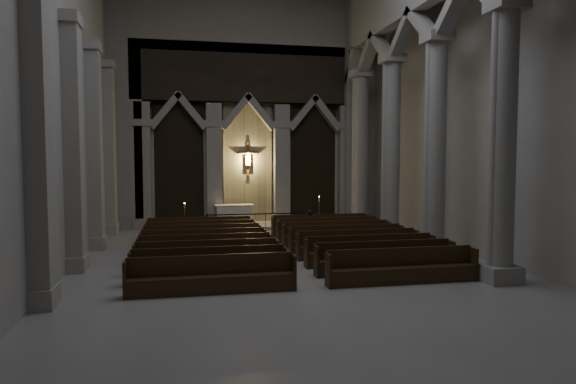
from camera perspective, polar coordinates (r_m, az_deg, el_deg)
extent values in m
plane|color=gray|center=(16.36, 0.76, -8.85)|extent=(24.00, 24.00, 0.00)
cube|color=#9E9B94|center=(27.90, -4.58, 8.79)|extent=(14.00, 0.10, 12.00)
cube|color=#9E9B94|center=(16.17, -24.84, 12.04)|extent=(0.10, 24.00, 12.00)
cube|color=#9E9B94|center=(18.90, 22.39, 10.87)|extent=(0.10, 24.00, 12.00)
cube|color=#9A9790|center=(27.16, -15.81, 2.88)|extent=(0.80, 0.50, 6.40)
cube|color=#9A9790|center=(27.36, -15.70, -3.31)|extent=(1.05, 0.70, 0.50)
cube|color=#9A9790|center=(27.21, -15.90, 7.41)|extent=(1.00, 0.65, 0.35)
cube|color=#9A9790|center=(27.14, -8.20, 2.99)|extent=(0.80, 0.50, 6.40)
cube|color=#9A9790|center=(27.34, -8.14, -3.21)|extent=(1.05, 0.70, 0.50)
cube|color=#9A9790|center=(27.19, -8.24, 7.52)|extent=(1.00, 0.65, 0.35)
cube|color=#9A9790|center=(27.59, -0.70, 3.04)|extent=(0.80, 0.50, 6.40)
cube|color=#9A9790|center=(27.79, -0.70, -3.05)|extent=(1.05, 0.70, 0.50)
cube|color=#9A9790|center=(27.64, -0.71, 7.50)|extent=(1.00, 0.65, 0.35)
cube|color=#9A9790|center=(28.49, 6.43, 3.04)|extent=(0.80, 0.50, 6.40)
cube|color=#9A9790|center=(28.68, 6.39, -2.86)|extent=(1.05, 0.70, 0.50)
cube|color=#9A9790|center=(28.54, 6.47, 7.36)|extent=(1.00, 0.65, 0.35)
cube|color=black|center=(27.44, -12.01, 3.58)|extent=(2.60, 0.15, 7.00)
cube|color=tan|center=(27.65, -4.52, 3.65)|extent=(2.60, 0.15, 7.00)
cube|color=black|center=(28.32, 2.75, 3.66)|extent=(2.60, 0.15, 7.00)
cube|color=black|center=(27.65, -4.47, 13.01)|extent=(12.00, 0.50, 3.00)
cube|color=#9A9790|center=(27.24, -17.55, 5.58)|extent=(1.60, 0.50, 9.00)
cube|color=#9A9790|center=(28.76, 7.98, 5.63)|extent=(1.60, 0.50, 9.00)
cube|color=#9A9790|center=(28.16, -4.50, 18.04)|extent=(14.00, 0.50, 3.00)
plane|color=#E7B568|center=(27.62, -4.51, 3.65)|extent=(1.50, 0.00, 1.50)
cube|color=brown|center=(27.53, -4.48, 3.65)|extent=(0.13, 0.08, 1.80)
cube|color=brown|center=(27.53, -4.49, 4.38)|extent=(1.10, 0.08, 0.13)
cube|color=tan|center=(27.47, -4.47, 3.55)|extent=(0.26, 0.10, 0.60)
sphere|color=tan|center=(27.47, -4.47, 4.38)|extent=(0.17, 0.17, 0.17)
cylinder|color=tan|center=(27.44, -5.01, 4.31)|extent=(0.45, 0.08, 0.08)
cylinder|color=tan|center=(27.50, -3.93, 4.32)|extent=(0.45, 0.08, 0.08)
cube|color=#9A9790|center=(26.83, 7.91, -3.34)|extent=(1.00, 1.00, 0.50)
cylinder|color=#9A9790|center=(26.63, 7.99, 4.69)|extent=(0.70, 0.70, 7.50)
cube|color=#9A9790|center=(26.96, 8.07, 12.90)|extent=(0.95, 0.95, 0.35)
cube|color=#9A9790|center=(23.14, 11.23, -4.53)|extent=(1.00, 1.00, 0.50)
cylinder|color=#9A9790|center=(22.90, 11.36, 4.79)|extent=(0.70, 0.70, 7.50)
cube|color=#9A9790|center=(23.29, 11.49, 14.31)|extent=(0.95, 0.95, 0.35)
cube|color=#9A9790|center=(19.56, 15.81, -6.14)|extent=(1.00, 1.00, 0.50)
cylinder|color=#9A9790|center=(19.28, 16.02, 4.90)|extent=(0.70, 0.70, 7.50)
cube|color=#9A9790|center=(19.74, 16.23, 16.15)|extent=(0.95, 0.95, 0.35)
cube|color=#9A9790|center=(16.19, 22.41, -8.38)|extent=(1.00, 1.00, 0.50)
cylinder|color=#9A9790|center=(15.84, 22.76, 5.01)|extent=(0.70, 0.70, 7.50)
cube|color=#9A9790|center=(16.40, 23.13, 18.58)|extent=(0.95, 0.95, 0.35)
cube|color=#9A9790|center=(28.44, 6.71, 5.86)|extent=(0.55, 1.20, 9.20)
cube|color=#9A9790|center=(25.53, -19.05, -3.89)|extent=(0.60, 1.00, 0.50)
cube|color=#9A9790|center=(25.31, -19.23, 4.56)|extent=(0.50, 0.80, 7.50)
cube|color=#9A9790|center=(25.66, -19.43, 13.19)|extent=(0.60, 1.00, 0.35)
cube|color=#9A9790|center=(21.61, -20.42, -5.30)|extent=(0.60, 1.00, 0.50)
cube|color=#9A9790|center=(21.35, -20.65, 4.69)|extent=(0.50, 0.80, 7.50)
cube|color=#9A9790|center=(21.76, -20.90, 14.88)|extent=(0.60, 1.00, 0.35)
cube|color=#9A9790|center=(17.73, -22.40, -7.33)|extent=(0.60, 1.00, 0.50)
cube|color=#9A9790|center=(17.41, -22.72, 4.88)|extent=(0.50, 0.80, 7.50)
cube|color=#9A9790|center=(17.92, -23.06, 17.28)|extent=(0.60, 1.00, 0.35)
cube|color=#9A9790|center=(13.91, -25.52, -10.46)|extent=(0.60, 1.00, 0.50)
cube|color=#9A9790|center=(13.51, -25.99, 5.17)|extent=(0.50, 0.80, 7.50)
cube|color=#9A9790|center=(26.64, -4.14, -3.74)|extent=(8.50, 2.60, 0.15)
cube|color=beige|center=(26.78, -6.00, -2.51)|extent=(1.83, 0.71, 0.97)
cube|color=white|center=(26.73, -6.01, -1.44)|extent=(1.98, 0.79, 0.04)
cube|color=black|center=(24.71, -3.59, -2.45)|extent=(4.65, 0.05, 0.05)
cube|color=black|center=(24.55, -8.98, -3.52)|extent=(0.09, 0.09, 0.93)
cube|color=black|center=(25.19, 1.67, -3.28)|extent=(0.09, 0.09, 0.93)
cylinder|color=black|center=(24.58, -7.89, -3.56)|extent=(0.02, 0.02, 0.86)
cylinder|color=black|center=(24.61, -6.81, -3.54)|extent=(0.02, 0.02, 0.86)
cylinder|color=black|center=(24.66, -5.73, -3.52)|extent=(0.02, 0.02, 0.86)
cylinder|color=black|center=(24.71, -4.65, -3.50)|extent=(0.02, 0.02, 0.86)
cylinder|color=black|center=(24.77, -3.59, -3.48)|extent=(0.02, 0.02, 0.86)
cylinder|color=black|center=(24.84, -2.52, -3.45)|extent=(0.02, 0.02, 0.86)
cylinder|color=black|center=(24.91, -1.46, -3.43)|extent=(0.02, 0.02, 0.86)
cylinder|color=black|center=(25.00, -0.41, -3.40)|extent=(0.02, 0.02, 0.86)
cylinder|color=black|center=(25.09, 0.63, -3.37)|extent=(0.02, 0.02, 0.86)
cylinder|color=olive|center=(24.80, -11.38, -4.49)|extent=(0.25, 0.25, 0.05)
cylinder|color=olive|center=(24.72, -11.40, -3.13)|extent=(0.04, 0.04, 1.19)
cylinder|color=olive|center=(24.66, -11.42, -1.77)|extent=(0.12, 0.12, 0.02)
cylinder|color=#ECE2C6|center=(24.65, -11.43, -1.52)|extent=(0.05, 0.05, 0.21)
sphere|color=#FFB459|center=(24.64, -11.43, -1.23)|extent=(0.05, 0.05, 0.05)
cylinder|color=olive|center=(26.55, 3.48, -3.87)|extent=(0.27, 0.27, 0.06)
cylinder|color=olive|center=(26.47, 3.48, -2.47)|extent=(0.04, 0.04, 1.30)
cylinder|color=olive|center=(26.41, 3.49, -1.06)|extent=(0.14, 0.14, 0.02)
cylinder|color=#ECE2C6|center=(26.40, 3.49, -0.81)|extent=(0.05, 0.05, 0.23)
sphere|color=#FFB459|center=(26.39, 3.49, -0.51)|extent=(0.05, 0.05, 0.05)
cube|color=black|center=(22.68, -9.69, -4.72)|extent=(4.43, 0.42, 0.47)
cube|color=black|center=(22.81, -9.73, -3.40)|extent=(4.43, 0.07, 0.53)
cube|color=black|center=(22.68, -15.32, -4.19)|extent=(0.06, 0.47, 0.95)
cube|color=black|center=(22.82, -4.12, -4.01)|extent=(0.06, 0.47, 0.95)
cube|color=black|center=(23.48, 3.63, -4.37)|extent=(4.43, 0.42, 0.47)
cube|color=black|center=(23.60, 3.51, -3.10)|extent=(4.43, 0.07, 0.53)
cube|color=black|center=(22.97, -1.71, -3.96)|extent=(0.06, 0.47, 0.95)
cube|color=black|center=(24.12, 8.73, -3.62)|extent=(0.06, 0.47, 0.95)
cube|color=black|center=(21.42, -9.58, -5.22)|extent=(4.43, 0.42, 0.47)
cube|color=black|center=(21.54, -9.61, -3.82)|extent=(4.43, 0.07, 0.53)
cube|color=black|center=(21.42, -15.53, -4.67)|extent=(0.06, 0.47, 0.95)
cube|color=black|center=(21.57, -3.68, -4.47)|extent=(0.06, 0.47, 0.95)
cube|color=black|center=(22.26, 4.50, -4.83)|extent=(4.43, 0.42, 0.47)
cube|color=black|center=(22.39, 4.36, -3.49)|extent=(4.43, 0.07, 0.53)
cube|color=black|center=(21.72, -1.13, -4.41)|extent=(0.06, 0.47, 0.95)
cube|color=black|center=(22.94, 9.84, -4.02)|extent=(0.06, 0.47, 0.95)
cube|color=black|center=(20.16, -9.45, -5.79)|extent=(4.43, 0.42, 0.47)
cube|color=black|center=(20.28, -9.48, -4.30)|extent=(4.43, 0.07, 0.53)
cube|color=black|center=(20.17, -15.78, -5.20)|extent=(0.06, 0.47, 0.95)
cube|color=black|center=(20.32, -3.18, -4.99)|extent=(0.06, 0.47, 0.95)
cube|color=black|center=(21.06, 5.46, -5.34)|extent=(4.43, 0.42, 0.47)
cube|color=black|center=(21.17, 5.31, -3.92)|extent=(4.43, 0.07, 0.53)
cube|color=black|center=(20.49, -0.48, -4.91)|extent=(0.06, 0.47, 0.95)
cube|color=black|center=(21.77, 11.07, -4.46)|extent=(0.06, 0.47, 0.95)
cube|color=black|center=(18.91, -9.30, -6.43)|extent=(4.43, 0.42, 0.47)
cube|color=black|center=(19.02, -9.34, -4.84)|extent=(4.43, 0.07, 0.53)
cube|color=black|center=(18.91, -16.06, -5.80)|extent=(0.06, 0.47, 0.95)
cube|color=black|center=(19.08, -2.62, -5.57)|extent=(0.06, 0.47, 0.95)
cube|color=black|center=(19.86, 6.55, -5.91)|extent=(4.43, 0.42, 0.47)
cube|color=black|center=(19.97, 6.38, -4.40)|extent=(4.43, 0.07, 0.53)
cube|color=black|center=(19.25, 0.25, -5.48)|extent=(0.06, 0.47, 0.95)
cube|color=black|center=(20.61, 12.43, -4.95)|extent=(0.06, 0.47, 0.95)
cube|color=black|center=(17.66, -9.13, -7.16)|extent=(4.43, 0.42, 0.47)
cube|color=black|center=(17.77, -9.17, -5.46)|extent=(4.43, 0.07, 0.53)
cube|color=black|center=(17.66, -16.38, -6.49)|extent=(0.06, 0.47, 0.95)
cube|color=black|center=(17.84, -1.97, -6.23)|extent=(0.06, 0.47, 0.95)
cube|color=black|center=(18.67, 7.78, -6.54)|extent=(4.43, 0.42, 0.47)
cube|color=black|center=(18.78, 7.59, -4.94)|extent=(4.43, 0.07, 0.53)
cube|color=black|center=(18.03, 1.09, -6.12)|extent=(0.06, 0.47, 0.95)
cube|color=black|center=(19.47, 13.97, -5.49)|extent=(0.06, 0.47, 0.95)
cube|color=black|center=(16.41, -8.93, -8.01)|extent=(4.43, 0.42, 0.47)
cube|color=black|center=(16.51, -8.98, -6.17)|extent=(4.43, 0.07, 0.53)
cube|color=black|center=(16.41, -16.75, -7.28)|extent=(0.06, 0.47, 0.95)
cube|color=black|center=(16.61, -1.23, -6.99)|extent=(0.06, 0.47, 0.95)
cube|color=black|center=(17.50, 9.17, -7.27)|extent=(4.43, 0.42, 0.47)
cube|color=black|center=(17.60, 8.96, -5.54)|extent=(4.43, 0.07, 0.53)
cube|color=black|center=(16.81, 2.05, -6.86)|extent=(0.06, 0.47, 0.95)
cube|color=black|center=(18.35, 15.69, -6.09)|extent=(0.06, 0.47, 0.95)
cube|color=black|center=(15.17, -8.70, -8.99)|extent=(4.43, 0.42, 0.47)
cube|color=black|center=(15.26, -8.76, -6.99)|extent=(4.43, 0.07, 0.53)
cube|color=black|center=(15.17, -17.18, -8.20)|extent=(0.06, 0.47, 0.95)
cube|color=black|center=(15.38, -0.37, -7.86)|extent=(0.06, 0.47, 0.95)
cube|color=black|center=(16.34, 10.77, -8.08)|extent=(4.43, 0.42, 0.47)
cube|color=black|center=(16.43, 10.53, -6.24)|extent=(4.43, 0.07, 0.53)
cube|color=black|center=(15.60, 3.17, -7.70)|extent=(0.06, 0.47, 0.95)
cube|color=black|center=(17.25, 17.65, -6.76)|extent=(0.06, 0.47, 0.95)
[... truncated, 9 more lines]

